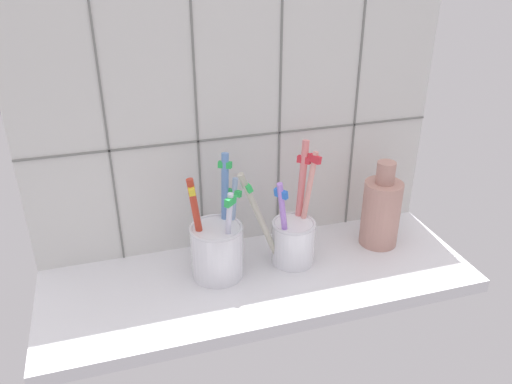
{
  "coord_description": "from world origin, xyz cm",
  "views": [
    {
      "loc": [
        -18.99,
        -59.93,
        47.73
      ],
      "look_at": [
        0.0,
        2.38,
        14.89
      ],
      "focal_mm": 36.06,
      "sensor_mm": 36.0,
      "label": 1
    }
  ],
  "objects": [
    {
      "name": "toothbrush_cup_right",
      "position": [
        5.89,
        2.53,
        6.58
      ],
      "size": [
        13.56,
        7.66,
        18.52
      ],
      "color": "white",
      "rests_on": "counter_slab"
    },
    {
      "name": "counter_slab",
      "position": [
        0.0,
        0.0,
        1.0
      ],
      "size": [
        64.0,
        22.0,
        2.0
      ],
      "primitive_type": "cube",
      "color": "silver",
      "rests_on": "ground"
    },
    {
      "name": "ceramic_vase",
      "position": [
        21.29,
        3.32,
        7.94
      ],
      "size": [
        6.11,
        6.11,
        14.42
      ],
      "color": "tan",
      "rests_on": "counter_slab"
    },
    {
      "name": "tile_wall_back",
      "position": [
        0.0,
        12.0,
        22.5
      ],
      "size": [
        64.0,
        2.2,
        45.0
      ],
      "color": "silver",
      "rests_on": "ground"
    },
    {
      "name": "toothbrush_cup_left",
      "position": [
        -5.9,
        2.48,
        6.74
      ],
      "size": [
        8.33,
        8.13,
        17.96
      ],
      "color": "white",
      "rests_on": "counter_slab"
    }
  ]
}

